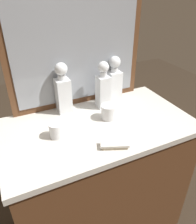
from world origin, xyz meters
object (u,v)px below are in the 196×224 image
crystal_decanter_right (63,93)px  silver_brush_right (114,145)px  crystal_tumbler_left (108,112)px  crystal_decanter_rear (103,89)px  crystal_decanter_left (114,82)px  crystal_tumbler_far_left (56,131)px

crystal_decanter_right → silver_brush_right: (0.11, -0.44, -0.11)m
silver_brush_right → crystal_tumbler_left: bearing=68.6°
crystal_tumbler_left → crystal_decanter_right: bearing=136.8°
crystal_decanter_rear → silver_brush_right: 0.42m
crystal_decanter_left → crystal_tumbler_left: bearing=-125.6°
crystal_decanter_left → crystal_decanter_rear: bearing=-149.7°
crystal_decanter_rear → crystal_decanter_left: bearing=30.3°
crystal_decanter_left → silver_brush_right: (-0.25, -0.45, -0.11)m
crystal_decanter_left → crystal_tumbler_left: 0.27m
crystal_decanter_left → crystal_tumbler_far_left: (-0.48, -0.25, -0.08)m
crystal_decanter_right → crystal_tumbler_left: size_ratio=3.52×
crystal_decanter_right → silver_brush_right: 0.47m
crystal_decanter_left → crystal_tumbler_far_left: 0.55m
crystal_decanter_left → crystal_tumbler_far_left: crystal_decanter_left is taller
crystal_decanter_right → crystal_tumbler_far_left: crystal_decanter_right is taller
crystal_tumbler_left → crystal_tumbler_far_left: crystal_tumbler_left is taller
crystal_decanter_left → silver_brush_right: 0.53m
silver_brush_right → crystal_tumbler_far_left: bearing=138.8°
crystal_decanter_right → crystal_decanter_rear: bearing=-12.3°
crystal_decanter_rear → silver_brush_right: crystal_decanter_rear is taller
crystal_tumbler_left → crystal_tumbler_far_left: (-0.33, -0.04, -0.00)m
crystal_decanter_rear → crystal_tumbler_left: size_ratio=3.39×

